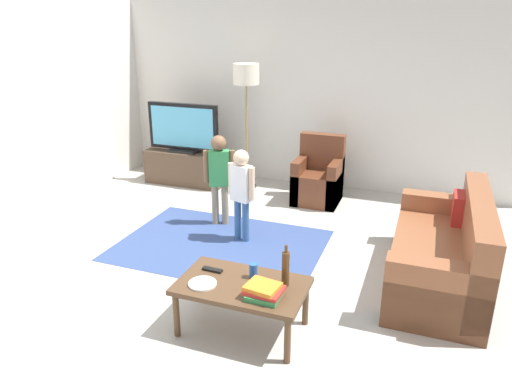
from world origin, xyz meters
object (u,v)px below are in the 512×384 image
object	(u,v)px
tv_stand	(186,167)
bottle	(286,268)
floor_lamp	(246,81)
couch	(447,256)
tv	(183,128)
tv_remote	(212,270)
coffee_table	(242,289)
soda_can	(253,271)
armchair	(319,180)
plate	(202,284)
book_stack	(264,291)
child_near_tv	(219,172)
child_center	(241,187)

from	to	relation	value
tv_stand	bottle	world-z (taller)	bottle
floor_lamp	couch	bearing A→B (deg)	-34.94
tv_stand	tv	size ratio (longest dim) A/B	1.09
tv_stand	tv_remote	world-z (taller)	tv_stand
tv	floor_lamp	xyz separation A→B (m)	(0.93, 0.17, 0.70)
coffee_table	soda_can	world-z (taller)	soda_can
couch	armchair	world-z (taller)	armchair
armchair	soda_can	distance (m)	2.94
floor_lamp	plate	world-z (taller)	floor_lamp
tv	tv_remote	distance (m)	3.54
book_stack	bottle	xyz separation A→B (m)	(0.10, 0.22, 0.10)
tv	book_stack	world-z (taller)	tv
couch	soda_can	size ratio (longest dim) A/B	15.00
bottle	tv_remote	xyz separation A→B (m)	(-0.62, 0.00, -0.14)
child_near_tv	floor_lamp	bearing A→B (deg)	98.25
bottle	child_center	bearing A→B (deg)	123.41
armchair	tv_remote	world-z (taller)	armchair
tv	plate	size ratio (longest dim) A/B	5.00
soda_can	plate	size ratio (longest dim) A/B	0.55
child_center	book_stack	size ratio (longest dim) A/B	3.69
couch	book_stack	bearing A→B (deg)	-131.68
couch	child_near_tv	xyz separation A→B (m)	(-2.55, 0.54, 0.37)
bottle	plate	world-z (taller)	bottle
tv	armchair	size ratio (longest dim) A/B	1.22
tv	coffee_table	size ratio (longest dim) A/B	1.10
couch	child_near_tv	size ratio (longest dim) A/B	1.64
child_near_tv	coffee_table	xyz separation A→B (m)	(1.04, -1.87, -0.29)
tv_stand	plate	world-z (taller)	tv_stand
couch	armchair	xyz separation A→B (m)	(-1.63, 1.73, 0.01)
tv_stand	tv_remote	distance (m)	3.53
tv	couch	xyz separation A→B (m)	(3.68, -1.75, -0.56)
tv	bottle	xyz separation A→B (m)	(2.49, -2.97, -0.28)
child_near_tv	book_stack	world-z (taller)	child_near_tv
bottle	coffee_table	bearing A→B (deg)	-162.65
tv	bottle	world-z (taller)	tv
book_stack	plate	size ratio (longest dim) A/B	1.29
tv_stand	plate	bearing A→B (deg)	-59.51
plate	child_near_tv	bearing A→B (deg)	111.02
book_stack	bottle	world-z (taller)	bottle
floor_lamp	tv_remote	bearing A→B (deg)	-73.31
tv_stand	tv_remote	bearing A→B (deg)	-57.98
plate	child_center	bearing A→B (deg)	101.93
armchair	child_near_tv	xyz separation A→B (m)	(-0.92, -1.19, 0.36)
tv	child_center	bearing A→B (deg)	-44.80
child_center	coffee_table	world-z (taller)	child_center
floor_lamp	plate	bearing A→B (deg)	-74.03
floor_lamp	coffee_table	bearing A→B (deg)	-69.04
tv_remote	child_near_tv	bearing A→B (deg)	115.32
tv	child_center	xyz separation A→B (m)	(1.54, -1.53, -0.22)
floor_lamp	child_center	world-z (taller)	floor_lamp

